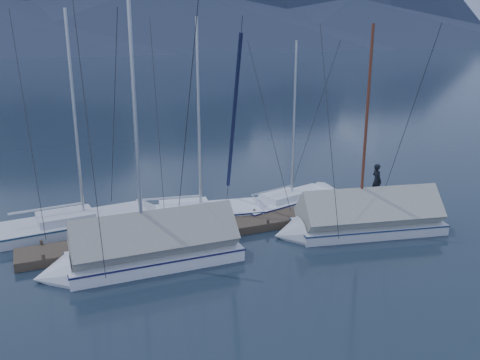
{
  "coord_description": "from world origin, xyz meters",
  "views": [
    {
      "loc": [
        -8.09,
        -16.85,
        8.18
      ],
      "look_at": [
        0.0,
        2.0,
        2.2
      ],
      "focal_mm": 38.0,
      "sensor_mm": 36.0,
      "label": 1
    }
  ],
  "objects_px": {
    "sailboat_open_mid": "(212,214)",
    "sailboat_open_right": "(298,199)",
    "sailboat_covered_far": "(139,253)",
    "sailboat_covered_near": "(356,222)",
    "sailboat_open_left": "(97,222)",
    "person": "(377,181)"
  },
  "relations": [
    {
      "from": "sailboat_open_right",
      "to": "sailboat_covered_near",
      "type": "relative_size",
      "value": 0.91
    },
    {
      "from": "sailboat_open_left",
      "to": "sailboat_open_right",
      "type": "height_order",
      "value": "sailboat_open_left"
    },
    {
      "from": "sailboat_open_mid",
      "to": "sailboat_covered_far",
      "type": "height_order",
      "value": "sailboat_covered_far"
    },
    {
      "from": "sailboat_open_left",
      "to": "person",
      "type": "bearing_deg",
      "value": -10.35
    },
    {
      "from": "sailboat_covered_near",
      "to": "person",
      "type": "relative_size",
      "value": 5.6
    },
    {
      "from": "sailboat_covered_near",
      "to": "sailboat_covered_far",
      "type": "xyz_separation_m",
      "value": [
        -9.15,
        0.46,
        0.03
      ]
    },
    {
      "from": "sailboat_open_left",
      "to": "sailboat_open_right",
      "type": "bearing_deg",
      "value": -4.23
    },
    {
      "from": "sailboat_covered_near",
      "to": "sailboat_covered_far",
      "type": "height_order",
      "value": "sailboat_covered_far"
    },
    {
      "from": "sailboat_open_mid",
      "to": "sailboat_covered_near",
      "type": "xyz_separation_m",
      "value": [
        4.99,
        -4.11,
        0.3
      ]
    },
    {
      "from": "person",
      "to": "sailboat_covered_near",
      "type": "bearing_deg",
      "value": 133.94
    },
    {
      "from": "sailboat_open_left",
      "to": "sailboat_open_right",
      "type": "relative_size",
      "value": 1.16
    },
    {
      "from": "sailboat_open_right",
      "to": "person",
      "type": "relative_size",
      "value": 5.1
    },
    {
      "from": "sailboat_open_mid",
      "to": "sailboat_open_right",
      "type": "bearing_deg",
      "value": 4.05
    },
    {
      "from": "sailboat_open_mid",
      "to": "sailboat_covered_far",
      "type": "relative_size",
      "value": 0.94
    },
    {
      "from": "sailboat_open_mid",
      "to": "sailboat_covered_near",
      "type": "distance_m",
      "value": 6.47
    },
    {
      "from": "sailboat_covered_far",
      "to": "person",
      "type": "distance_m",
      "value": 12.52
    },
    {
      "from": "sailboat_open_mid",
      "to": "sailboat_open_right",
      "type": "distance_m",
      "value": 4.73
    },
    {
      "from": "sailboat_covered_far",
      "to": "sailboat_open_mid",
      "type": "bearing_deg",
      "value": 41.29
    },
    {
      "from": "sailboat_covered_far",
      "to": "person",
      "type": "relative_size",
      "value": 6.1
    },
    {
      "from": "sailboat_open_mid",
      "to": "sailboat_covered_far",
      "type": "distance_m",
      "value": 5.54
    },
    {
      "from": "sailboat_open_left",
      "to": "sailboat_covered_near",
      "type": "relative_size",
      "value": 1.06
    },
    {
      "from": "sailboat_open_mid",
      "to": "sailboat_covered_far",
      "type": "xyz_separation_m",
      "value": [
        -4.16,
        -3.65,
        0.33
      ]
    }
  ]
}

